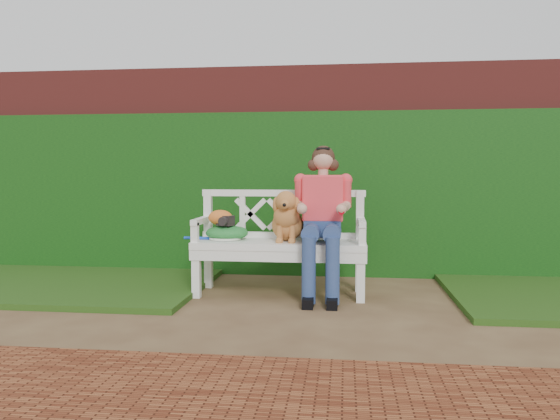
# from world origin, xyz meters

# --- Properties ---
(ground) EXTENTS (60.00, 60.00, 0.00)m
(ground) POSITION_xyz_m (0.00, 0.00, 0.00)
(ground) COLOR #503823
(brick_wall) EXTENTS (10.00, 0.30, 2.20)m
(brick_wall) POSITION_xyz_m (0.00, 1.90, 1.10)
(brick_wall) COLOR maroon
(brick_wall) RESTS_ON ground
(ivy_hedge) EXTENTS (10.00, 0.18, 1.70)m
(ivy_hedge) POSITION_xyz_m (0.00, 1.68, 0.85)
(ivy_hedge) COLOR #1A5411
(ivy_hedge) RESTS_ON ground
(grass_left) EXTENTS (2.60, 2.00, 0.05)m
(grass_left) POSITION_xyz_m (-2.40, 0.90, 0.03)
(grass_left) COLOR #17330C
(grass_left) RESTS_ON ground
(brick_paving) EXTENTS (4.00, 1.20, 0.03)m
(brick_paving) POSITION_xyz_m (0.00, -1.60, 0.01)
(brick_paving) COLOR #572312
(brick_paving) RESTS_ON ground
(garden_bench) EXTENTS (1.60, 0.64, 0.48)m
(garden_bench) POSITION_xyz_m (-0.38, 0.71, 0.24)
(garden_bench) COLOR white
(garden_bench) RESTS_ON ground
(seated_woman) EXTENTS (0.65, 0.79, 1.24)m
(seated_woman) POSITION_xyz_m (-0.00, 0.69, 0.62)
(seated_woman) COLOR #E85A83
(seated_woman) RESTS_ON ground
(dog) EXTENTS (0.38, 0.46, 0.45)m
(dog) POSITION_xyz_m (-0.31, 0.69, 0.70)
(dog) COLOR #A36830
(dog) RESTS_ON garden_bench
(tennis_racket) EXTENTS (0.58, 0.37, 0.03)m
(tennis_racket) POSITION_xyz_m (-0.89, 0.70, 0.49)
(tennis_racket) COLOR white
(tennis_racket) RESTS_ON garden_bench
(green_bag) EXTENTS (0.43, 0.36, 0.13)m
(green_bag) POSITION_xyz_m (-0.85, 0.72, 0.54)
(green_bag) COLOR green
(green_bag) RESTS_ON garden_bench
(camera_item) EXTENTS (0.16, 0.14, 0.09)m
(camera_item) POSITION_xyz_m (-0.86, 0.69, 0.65)
(camera_item) COLOR black
(camera_item) RESTS_ON green_bag
(baseball_glove) EXTENTS (0.26, 0.23, 0.14)m
(baseball_glove) POSITION_xyz_m (-0.91, 0.71, 0.68)
(baseball_glove) COLOR orange
(baseball_glove) RESTS_ON green_bag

